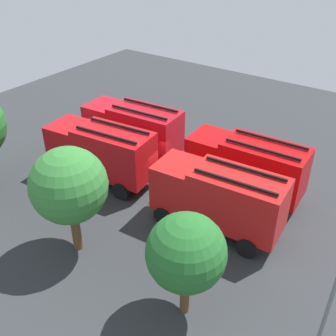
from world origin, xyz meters
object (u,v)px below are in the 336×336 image
firefighter_2 (77,128)px  firefighter_0 (44,175)px  firefighter_1 (59,181)px  fire_truck_0 (246,164)px  firefighter_3 (69,142)px  traffic_cone_0 (246,174)px  fire_truck_2 (218,196)px  fire_truck_3 (101,150)px  fire_truck_1 (133,128)px  tree_1 (69,186)px  tree_0 (186,253)px

firefighter_2 → firefighter_0: bearing=-85.2°
firefighter_1 → firefighter_2: firefighter_1 is taller
fire_truck_0 → firefighter_0: size_ratio=4.34×
firefighter_3 → traffic_cone_0: 12.64m
fire_truck_0 → traffic_cone_0: size_ratio=12.76×
fire_truck_2 → firefighter_1: bearing=12.9°
firefighter_3 → traffic_cone_0: firefighter_3 is taller
firefighter_1 → traffic_cone_0: 11.93m
fire_truck_2 → fire_truck_3: bearing=-4.3°
fire_truck_3 → firefighter_3: bearing=-20.3°
fire_truck_1 → fire_truck_3: (-0.41, 3.66, 0.00)m
fire_truck_0 → firefighter_0: (10.49, 6.57, -1.21)m
tree_1 → fire_truck_1: bearing=-67.6°
fire_truck_1 → firefighter_0: fire_truck_1 is taller
fire_truck_0 → firefighter_1: 11.29m
fire_truck_3 → firefighter_1: 3.21m
fire_truck_1 → firefighter_1: 6.65m
tree_0 → firefighter_3: bearing=-25.2°
firefighter_0 → firefighter_1: (-1.40, 0.04, 0.10)m
fire_truck_0 → traffic_cone_0: 2.66m
fire_truck_0 → firefighter_2: fire_truck_0 is taller
firefighter_1 → fire_truck_0: bearing=68.0°
fire_truck_1 → firefighter_3: fire_truck_1 is taller
fire_truck_1 → tree_0: tree_0 is taller
firefighter_0 → fire_truck_2: bearing=110.1°
fire_truck_1 → firefighter_1: size_ratio=4.01×
firefighter_3 → tree_1: 10.50m
fire_truck_1 → traffic_cone_0: (-7.98, -1.85, -1.87)m
traffic_cone_0 → firefighter_1: bearing=44.8°
tree_1 → fire_truck_3: bearing=-58.5°
firefighter_0 → firefighter_3: firefighter_0 is taller
firefighter_1 → firefighter_2: 7.46m
fire_truck_3 → traffic_cone_0: bearing=-149.9°
fire_truck_2 → tree_0: (-1.57, 5.59, 1.24)m
firefighter_3 → firefighter_0: bearing=95.9°
fire_truck_2 → firefighter_0: bearing=10.6°
fire_truck_0 → firefighter_2: 13.75m
fire_truck_0 → tree_1: size_ratio=1.27×
fire_truck_3 → tree_1: 6.67m
fire_truck_1 → tree_1: size_ratio=1.28×
tree_1 → firefighter_1: bearing=-31.7°
fire_truck_0 → tree_0: size_ratio=1.45×
firefighter_3 → fire_truck_1: bearing=-167.2°
firefighter_0 → firefighter_2: 6.66m
fire_truck_0 → firefighter_0: fire_truck_0 is taller
tree_0 → tree_1: (6.63, -0.11, 0.49)m
firefighter_0 → tree_1: (-5.64, 2.65, 2.94)m
fire_truck_0 → fire_truck_3: size_ratio=0.98×
firefighter_2 → firefighter_3: (-1.21, 1.91, -0.06)m
fire_truck_0 → firefighter_3: 12.81m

